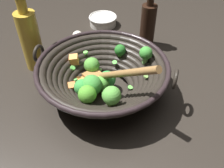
% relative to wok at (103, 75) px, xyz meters
% --- Properties ---
extents(ground_plane, '(4.00, 4.00, 0.00)m').
position_rel_wok_xyz_m(ground_plane, '(-0.00, 0.00, -0.07)').
color(ground_plane, '#28231E').
extents(wok, '(0.39, 0.38, 0.21)m').
position_rel_wok_xyz_m(wok, '(0.00, 0.00, 0.00)').
color(wok, black).
rests_on(wok, ground).
extents(soy_sauce_bottle, '(0.05, 0.05, 0.21)m').
position_rel_wok_xyz_m(soy_sauce_bottle, '(-0.06, 0.30, 0.02)').
color(soy_sauce_bottle, black).
rests_on(soy_sauce_bottle, ground).
extents(cooking_oil_bottle, '(0.06, 0.06, 0.26)m').
position_rel_wok_xyz_m(cooking_oil_bottle, '(-0.26, -0.05, 0.04)').
color(cooking_oil_bottle, gold).
rests_on(cooking_oil_bottle, ground).
extents(prep_bowl, '(0.12, 0.12, 0.04)m').
position_rel_wok_xyz_m(prep_bowl, '(-0.29, 0.30, -0.05)').
color(prep_bowl, silver).
rests_on(prep_bowl, ground).
extents(garlic_bulb, '(0.04, 0.04, 0.04)m').
position_rel_wok_xyz_m(garlic_bulb, '(-0.27, 0.15, -0.05)').
color(garlic_bulb, silver).
rests_on(garlic_bulb, ground).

